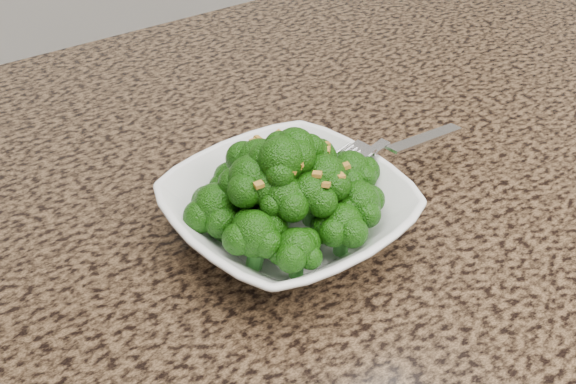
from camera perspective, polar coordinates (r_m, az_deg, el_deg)
granite_counter at (r=0.73m, az=11.76°, el=-1.20°), size 1.64×1.04×0.03m
bowl at (r=0.65m, az=-0.00°, el=-1.72°), size 0.23×0.23×0.05m
broccoli_pile at (r=0.61m, az=-0.00°, el=2.81°), size 0.18×0.18×0.07m
garlic_topping at (r=0.59m, az=-0.00°, el=5.99°), size 0.11×0.11×0.01m
fork at (r=0.68m, az=7.41°, el=3.64°), size 0.19×0.07×0.01m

